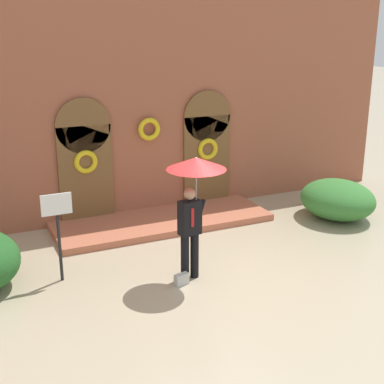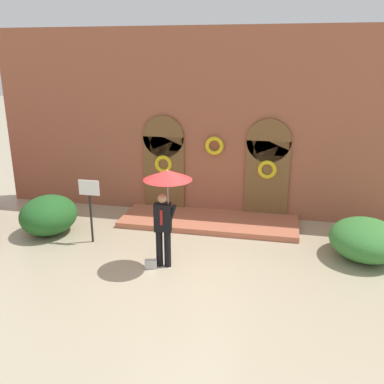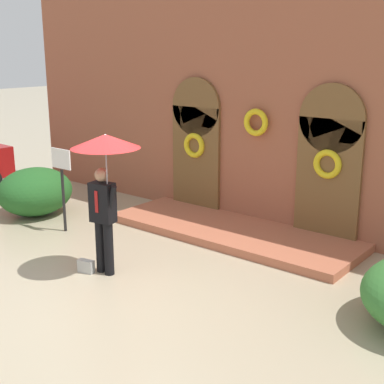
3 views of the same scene
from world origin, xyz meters
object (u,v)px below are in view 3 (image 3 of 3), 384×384
at_px(person_with_umbrella, 105,162).
at_px(handbag, 86,266).
at_px(sign_post, 62,176).
at_px(shrub_left, 35,191).

height_order(person_with_umbrella, handbag, person_with_umbrella).
relative_size(handbag, sign_post, 0.16).
bearing_deg(handbag, person_with_umbrella, 15.90).
height_order(person_with_umbrella, sign_post, person_with_umbrella).
xyz_separation_m(person_with_umbrella, handbag, (-0.36, -0.20, -1.80)).
height_order(handbag, sign_post, sign_post).
xyz_separation_m(sign_post, shrub_left, (-1.43, 0.32, -0.63)).
distance_m(handbag, sign_post, 2.51).
bearing_deg(handbag, shrub_left, 143.85).
bearing_deg(sign_post, shrub_left, 167.60).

